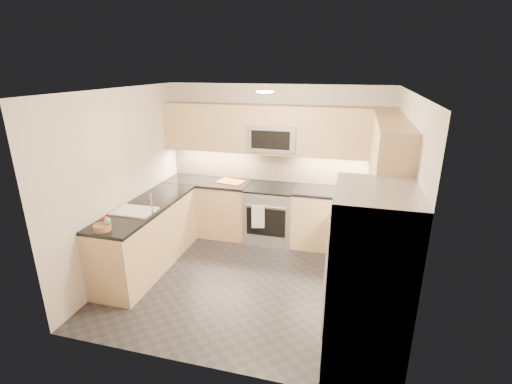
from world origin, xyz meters
name	(u,v)px	position (x,y,z in m)	size (l,w,h in m)	color
floor	(249,279)	(0.00, 0.00, 0.00)	(3.60, 3.20, 0.00)	#242429
ceiling	(248,91)	(0.00, 0.00, 2.50)	(3.60, 3.20, 0.02)	beige
wall_back	(275,163)	(0.00, 1.60, 1.25)	(3.60, 0.02, 2.50)	beige
wall_front	(198,252)	(0.00, -1.60, 1.25)	(3.60, 0.02, 2.50)	beige
wall_left	(123,182)	(-1.80, 0.00, 1.25)	(0.02, 3.20, 2.50)	beige
wall_right	(401,207)	(1.80, 0.00, 1.25)	(0.02, 3.20, 2.50)	beige
base_cab_back_left	(209,208)	(-1.09, 1.30, 0.45)	(1.42, 0.60, 0.90)	tan
base_cab_back_right	(338,221)	(1.09, 1.30, 0.45)	(1.42, 0.60, 0.90)	tan
base_cab_right	(366,259)	(1.50, 0.15, 0.45)	(0.60, 1.70, 0.90)	tan
base_cab_peninsula	(148,237)	(-1.50, 0.00, 0.45)	(0.60, 2.00, 0.90)	tan
countertop_back_left	(208,182)	(-1.09, 1.30, 0.92)	(1.42, 0.63, 0.04)	black
countertop_back_right	(340,193)	(1.09, 1.30, 0.92)	(1.42, 0.63, 0.04)	black
countertop_right	(370,225)	(1.50, 0.15, 0.92)	(0.63, 1.70, 0.04)	black
countertop_peninsula	(145,207)	(-1.50, 0.00, 0.92)	(0.63, 2.00, 0.04)	black
upper_cab_back	(274,129)	(0.00, 1.43, 1.83)	(3.60, 0.35, 0.75)	tan
upper_cab_right	(389,151)	(1.62, 0.28, 1.83)	(0.35, 1.95, 0.75)	tan
backsplash_back	(275,166)	(0.00, 1.60, 1.20)	(3.60, 0.01, 0.51)	tan
backsplash_right	(396,198)	(1.80, 0.45, 1.20)	(0.01, 2.30, 0.51)	tan
gas_range	(270,214)	(0.00, 1.28, 0.46)	(0.76, 0.65, 0.91)	#94979B
range_cooktop	(271,188)	(0.00, 1.28, 0.92)	(0.76, 0.65, 0.03)	black
oven_door_glass	(266,222)	(0.00, 0.95, 0.45)	(0.62, 0.02, 0.45)	black
oven_handle	(266,207)	(0.00, 0.93, 0.72)	(0.02, 0.02, 0.60)	#B2B5BA
microwave	(273,138)	(0.00, 1.40, 1.70)	(0.76, 0.40, 0.40)	#989A9F
microwave_door	(270,140)	(0.00, 1.20, 1.70)	(0.60, 0.01, 0.28)	black
refrigerator	(368,283)	(1.45, -1.15, 0.90)	(0.70, 0.90, 1.80)	#ADB0B6
fridge_handle_left	(325,283)	(1.08, -1.33, 0.95)	(0.02, 0.02, 1.20)	#B2B5BA
fridge_handle_right	(328,263)	(1.08, -0.97, 0.95)	(0.02, 0.02, 1.20)	#B2B5BA
sink_basin	(135,216)	(-1.50, -0.25, 0.88)	(0.52, 0.38, 0.16)	white
faucet	(151,204)	(-1.24, -0.25, 1.08)	(0.03, 0.03, 0.28)	silver
utensil_bowl	(354,187)	(1.29, 1.32, 1.02)	(0.30, 0.30, 0.17)	#4DA546
cutting_board	(230,182)	(-0.70, 1.33, 0.95)	(0.41, 0.29, 0.01)	#CD5113
fruit_basket	(102,227)	(-1.54, -0.86, 0.98)	(0.20, 0.20, 0.07)	#976A46
fruit_apple	(105,219)	(-1.54, -0.79, 1.05)	(0.07, 0.07, 0.07)	#A6131C
fruit_pear	(107,221)	(-1.48, -0.84, 1.05)	(0.08, 0.08, 0.08)	#4DB558
dish_towel_check	(258,217)	(-0.11, 0.91, 0.55)	(0.20, 0.02, 0.38)	white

